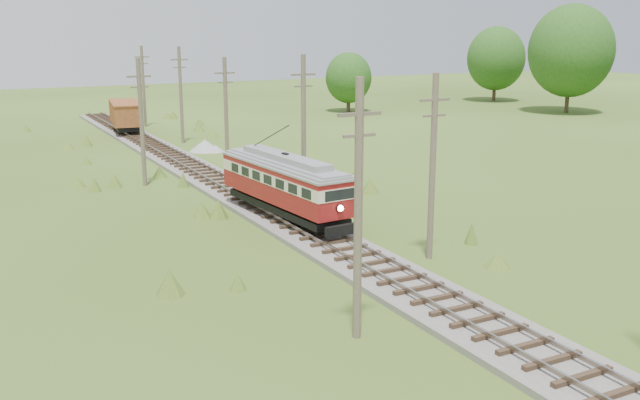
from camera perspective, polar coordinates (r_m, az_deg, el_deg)
railbed_main at (r=45.98m, az=-6.53°, el=0.53°), size 3.60×96.00×0.57m
streetcar at (r=39.06m, az=-2.78°, el=1.54°), size 3.42×10.93×4.94m
gondola at (r=75.30m, az=-15.32°, el=6.64°), size 3.79×8.46×2.71m
gravel_pile at (r=63.30m, az=-9.06°, el=4.30°), size 2.84×3.01×1.03m
utility_pole_r_2 at (r=32.85m, az=9.00°, el=2.74°), size 1.60×0.30×8.60m
utility_pole_r_3 at (r=43.74m, az=-1.32°, el=5.85°), size 1.60×0.30×9.00m
utility_pole_r_4 at (r=55.57m, az=-7.53°, el=7.08°), size 1.60×0.30×8.40m
utility_pole_r_5 at (r=67.95m, az=-11.08°, el=8.33°), size 1.60×0.30×8.90m
utility_pole_r_6 at (r=80.41m, az=-13.94°, el=8.89°), size 1.60×0.30×8.70m
utility_pole_l_a at (r=23.85m, az=3.08°, el=-0.72°), size 1.60×0.30×9.00m
utility_pole_l_b at (r=49.58m, az=-14.09°, el=6.13°), size 1.60×0.30×8.60m
tree_right_4 at (r=96.18m, az=19.45°, el=11.19°), size 10.50×10.50×13.53m
tree_right_5 at (r=109.12m, az=13.90°, el=10.93°), size 8.40×8.40×10.82m
tree_mid_b at (r=92.37m, az=2.30°, el=9.74°), size 5.88×5.88×7.57m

